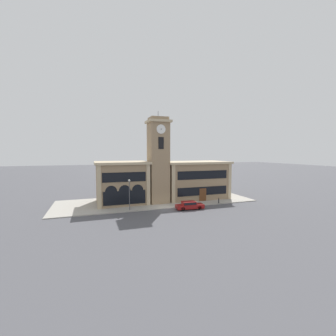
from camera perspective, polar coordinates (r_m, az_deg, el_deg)
ground_plane at (r=40.28m, az=-0.39°, el=-10.34°), size 300.00×300.00×0.00m
sidewalk_kerb at (r=46.24m, az=-2.97°, el=-8.37°), size 38.94×12.88×0.15m
clock_tower at (r=43.80m, az=-2.48°, el=1.94°), size 4.36×4.36×17.88m
town_hall_left_wing at (r=44.70m, az=-11.66°, el=-3.60°), size 10.11×8.41×8.19m
town_hall_right_wing at (r=49.20m, az=6.75°, el=-2.96°), size 14.04×8.41×8.01m
parked_car_near at (r=40.03m, az=5.46°, el=-9.37°), size 4.99×2.05×1.39m
street_lamp at (r=38.60m, az=-9.79°, el=-5.50°), size 0.36×0.36×5.27m
bollard at (r=44.82m, az=12.76°, el=-8.09°), size 0.18×0.18×1.06m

